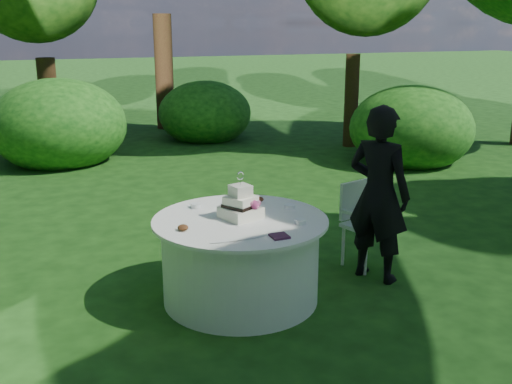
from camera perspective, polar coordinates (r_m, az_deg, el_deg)
ground at (r=5.58m, az=-1.46°, el=-10.09°), size 80.00×80.00×0.00m
napkins at (r=4.84m, az=2.25°, el=-4.22°), size 0.14×0.14×0.02m
feather_plume at (r=4.78m, az=-1.78°, el=-4.52°), size 0.48×0.07×0.01m
guest at (r=5.84m, az=11.60°, el=-0.21°), size 0.67×0.75×1.72m
table at (r=5.42m, az=-1.48°, el=-6.39°), size 1.56×1.56×0.77m
cake at (r=5.28m, az=-1.44°, el=-1.30°), size 0.39×0.39×0.42m
chair at (r=6.24m, az=10.00°, el=-2.38°), size 0.48×0.48×0.88m
votives at (r=5.44m, az=0.47°, el=-1.82°), size 0.90×0.88×0.04m
petal_cups at (r=5.39m, az=-3.08°, el=-1.95°), size 0.99×0.63×0.05m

